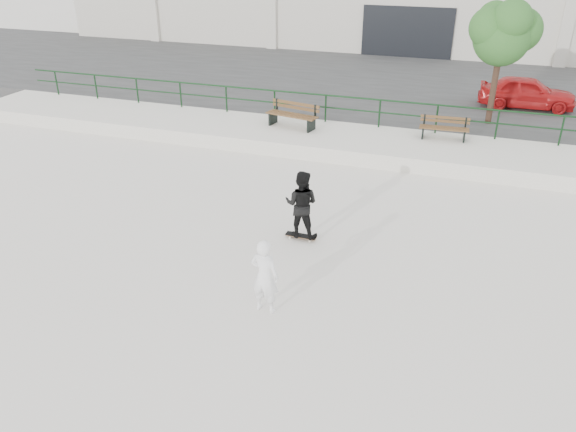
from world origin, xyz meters
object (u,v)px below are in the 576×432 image
at_px(red_car, 527,92).
at_px(skateboard, 301,236).
at_px(bench_left, 293,115).
at_px(bench_right, 444,128).
at_px(tree, 504,31).
at_px(standing_skater, 301,204).
at_px(seated_skater, 265,276).

relative_size(red_car, skateboard, 4.67).
height_order(bench_left, bench_right, bench_left).
distance_m(tree, red_car, 3.92).
xyz_separation_m(tree, skateboard, (-4.17, -9.75, -3.71)).
bearing_deg(tree, standing_skater, -113.15).
xyz_separation_m(bench_left, skateboard, (2.54, -6.94, -0.86)).
bearing_deg(seated_skater, bench_right, -99.59).
distance_m(bench_left, skateboard, 7.45).
distance_m(tree, standing_skater, 10.98).
bearing_deg(bench_left, seated_skater, -62.53).
bearing_deg(standing_skater, tree, -114.70).
bearing_deg(tree, bench_left, -157.30).
height_order(bench_right, tree, tree).
distance_m(red_car, standing_skater, 13.48).
distance_m(bench_left, seated_skater, 10.36).
height_order(tree, red_car, tree).
bearing_deg(bench_right, skateboard, -113.58).
distance_m(standing_skater, seated_skater, 3.06).
xyz_separation_m(bench_right, seated_skater, (-2.50, -10.42, -0.07)).
height_order(bench_left, tree, tree).
height_order(red_car, standing_skater, standing_skater).
xyz_separation_m(red_car, skateboard, (-5.47, -12.32, -1.05)).
relative_size(standing_skater, seated_skater, 1.06).
height_order(bench_left, seated_skater, seated_skater).
distance_m(red_car, skateboard, 13.52).
distance_m(red_car, seated_skater, 16.24).
bearing_deg(bench_right, bench_left, -178.60).
distance_m(bench_right, tree, 4.02).
height_order(bench_left, skateboard, bench_left).
height_order(bench_right, standing_skater, standing_skater).
distance_m(bench_right, standing_skater, 7.87).
bearing_deg(bench_left, skateboard, -57.88).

